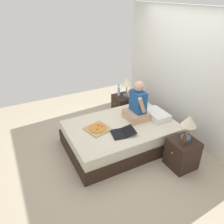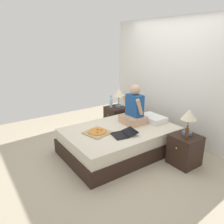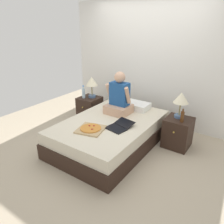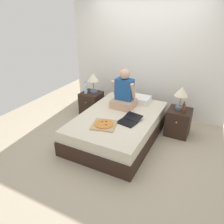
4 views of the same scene
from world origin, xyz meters
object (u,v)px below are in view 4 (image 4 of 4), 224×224
Objects in this scene: nightstand_left at (92,103)px; nightstand_right at (178,122)px; lamp_on_right_nightstand at (182,93)px; beer_bottle at (184,108)px; lamp_on_left_nightstand at (93,79)px; person_seated at (124,93)px; water_bottle at (86,89)px; bed at (118,126)px; laptop at (129,121)px; pizza_box at (104,125)px.

nightstand_right is (2.01, 0.00, 0.00)m from nightstand_left.
beer_bottle is (0.10, -0.15, -0.23)m from lamp_on_right_nightstand.
lamp_on_left_nightstand is at bearing 175.79° from beer_bottle.
water_bottle is at bearing 171.35° from person_seated.
bed is 2.68× the size of person_seated.
bed is 1.19m from nightstand_left.
nightstand_right is (1.97, -0.05, -0.59)m from lamp_on_left_nightstand.
bed is at bearing -35.30° from lamp_on_left_nightstand.
beer_bottle reaches higher than laptop.
nightstand_right is 1.18× the size of lamp_on_right_nightstand.
water_bottle reaches higher than nightstand_right.
pizza_box is at bearing -88.69° from person_seated.
lamp_on_right_nightstand is (0.97, 0.68, 0.62)m from bed.
bed is 1.19m from nightstand_right.
water_bottle reaches higher than pizza_box.
nightstand_left is at bearing -128.63° from lamp_on_left_nightstand.
nightstand_left reaches higher than bed.
nightstand_right is at bearing -59.07° from lamp_on_right_nightstand.
lamp_on_right_nightstand is (1.98, 0.05, 0.59)m from nightstand_left.
pizza_box is (-0.33, -0.32, -0.00)m from laptop.
nightstand_right is 0.38m from beer_bottle.
bed is at bearing -26.58° from water_bottle.
person_seated reaches higher than lamp_on_left_nightstand.
lamp_on_left_nightstand is (0.04, 0.05, 0.59)m from nightstand_left.
lamp_on_left_nightstand is 0.97× the size of laptop.
lamp_on_right_nightstand reaches higher than pizza_box.
nightstand_right is 0.59m from lamp_on_right_nightstand.
bed is 1.28m from water_bottle.
beer_bottle is (2.16, -0.01, -0.02)m from water_bottle.
nightstand_left is at bearing -178.55° from lamp_on_right_nightstand.
beer_bottle is at bearing 40.41° from laptop.
lamp_on_right_nightstand is at bearing 15.69° from person_seated.
person_seated is at bearing 100.57° from bed.
water_bottle is at bearing 153.42° from bed.
nightstand_left is 0.68× the size of person_seated.
nightstand_right is at bearing 46.94° from laptop.
nightstand_left is 1.18× the size of lamp_on_right_nightstand.
lamp_on_left_nightstand reaches higher than bed.
water_bottle is at bearing -177.53° from nightstand_right.
lamp_on_left_nightstand reaches higher than laptop.
bed is 9.08× the size of beer_bottle.
water_bottle reaches higher than bed.
nightstand_right is at bearing 125.01° from beer_bottle.
water_bottle is (-1.08, 0.54, 0.41)m from bed.
lamp_on_left_nightstand is at bearing 144.70° from bed.
person_seated is (-1.05, -0.29, -0.10)m from lamp_on_right_nightstand.
water_bottle is 0.35× the size of person_seated.
person_seated is at bearing -18.26° from lamp_on_left_nightstand.
nightstand_right is at bearing -1.46° from lamp_on_left_nightstand.
bed is at bearing -79.43° from person_seated.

